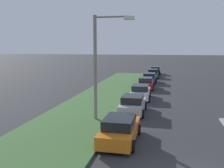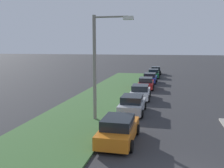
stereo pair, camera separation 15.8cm
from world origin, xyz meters
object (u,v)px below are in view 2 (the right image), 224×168
at_px(parked_car_white, 140,92).
at_px(parked_car_green, 153,73).
at_px(parked_car_silver, 132,104).
at_px(parked_car_red, 146,83).
at_px(streetlight, 99,60).
at_px(parked_car_black, 156,71).
at_px(parked_car_orange, 119,129).
at_px(parked_car_blue, 150,78).

distance_m(parked_car_white, parked_car_green, 18.43).
distance_m(parked_car_silver, parked_car_green, 24.15).
relative_size(parked_car_silver, parked_car_green, 0.98).
relative_size(parked_car_red, streetlight, 0.58).
relative_size(parked_car_silver, parked_car_black, 0.98).
bearing_deg(parked_car_orange, parked_car_white, 0.68).
distance_m(parked_car_white, streetlight, 9.33).
height_order(parked_car_orange, streetlight, streetlight).
xyz_separation_m(parked_car_orange, streetlight, (3.82, 2.12, 3.67)).
relative_size(parked_car_red, parked_car_blue, 1.00).
bearing_deg(parked_car_black, parked_car_green, 175.44).
xyz_separation_m(parked_car_black, streetlight, (-32.07, 2.53, 3.67)).
relative_size(parked_car_green, parked_car_black, 1.00).
distance_m(parked_car_red, parked_car_blue, 5.42).
distance_m(parked_car_black, streetlight, 32.38).
xyz_separation_m(parked_car_silver, streetlight, (-2.60, 2.03, 3.67)).
distance_m(parked_car_blue, streetlight, 20.54).
height_order(parked_car_silver, parked_car_black, same).
bearing_deg(parked_car_silver, parked_car_green, -0.90).
height_order(parked_car_silver, parked_car_green, same).
distance_m(parked_car_silver, parked_car_blue, 17.48).
height_order(parked_car_silver, parked_car_white, same).
distance_m(parked_car_blue, parked_car_black, 11.99).
relative_size(parked_car_red, parked_car_black, 0.99).
distance_m(parked_car_orange, parked_car_green, 30.56).
xyz_separation_m(parked_car_orange, parked_car_blue, (23.90, -0.14, 0.00)).
bearing_deg(parked_car_green, parked_car_red, 175.97).
bearing_deg(parked_car_silver, parked_car_black, -0.98).
distance_m(parked_car_orange, parked_car_white, 12.14).
xyz_separation_m(parked_car_white, parked_car_black, (23.75, -0.45, 0.00)).
relative_size(parked_car_silver, parked_car_blue, 0.99).
bearing_deg(parked_car_white, parked_car_red, -1.89).
xyz_separation_m(parked_car_orange, parked_car_green, (30.56, -0.29, 0.00)).
relative_size(parked_car_orange, parked_car_black, 0.98).
height_order(parked_car_blue, streetlight, streetlight).
bearing_deg(parked_car_red, parked_car_blue, -2.84).
bearing_deg(parked_car_black, parked_car_white, 175.69).
bearing_deg(parked_car_red, streetlight, 170.28).
xyz_separation_m(parked_car_blue, streetlight, (-20.08, 2.26, 3.67)).
distance_m(parked_car_green, streetlight, 27.10).
bearing_deg(parked_car_white, parked_car_orange, 178.72).
bearing_deg(streetlight, parked_car_silver, -37.98).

